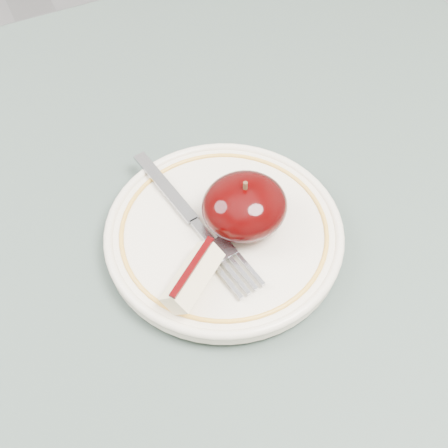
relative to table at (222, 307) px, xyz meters
name	(u,v)px	position (x,y,z in m)	size (l,w,h in m)	color
table	(222,307)	(0.00, 0.00, 0.00)	(0.90, 0.90, 0.75)	brown
plate	(224,233)	(0.01, 0.02, 0.10)	(0.23, 0.23, 0.02)	white
apple_half	(244,206)	(0.03, 0.02, 0.13)	(0.08, 0.08, 0.06)	black
apple_wedge	(193,276)	(-0.04, -0.02, 0.12)	(0.07, 0.06, 0.03)	#FEEDBB
fork	(195,222)	(-0.01, 0.04, 0.11)	(0.05, 0.20, 0.00)	gray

